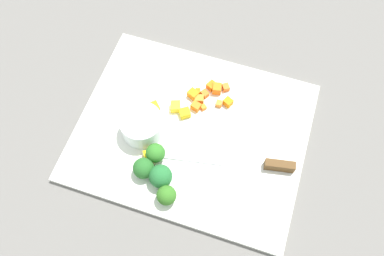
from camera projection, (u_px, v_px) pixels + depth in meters
name	position (u px, v px, depth m)	size (l,w,h in m)	color
ground_plane	(192.00, 133.00, 0.78)	(4.00, 4.00, 0.00)	slate
cutting_board	(192.00, 131.00, 0.78)	(0.44, 0.36, 0.01)	white
prep_bowl	(142.00, 126.00, 0.75)	(0.08, 0.08, 0.05)	white
chef_knife	(249.00, 163.00, 0.73)	(0.28, 0.07, 0.02)	silver
carrot_dice_0	(193.00, 94.00, 0.80)	(0.02, 0.02, 0.02)	orange
carrot_dice_1	(228.00, 102.00, 0.79)	(0.02, 0.02, 0.01)	orange
carrot_dice_2	(219.00, 104.00, 0.79)	(0.01, 0.01, 0.01)	orange
carrot_dice_3	(212.00, 86.00, 0.81)	(0.02, 0.02, 0.01)	orange
carrot_dice_4	(198.00, 91.00, 0.80)	(0.01, 0.01, 0.01)	orange
carrot_dice_5	(203.00, 107.00, 0.79)	(0.01, 0.01, 0.01)	orange
carrot_dice_6	(204.00, 94.00, 0.80)	(0.01, 0.02, 0.01)	orange
carrot_dice_7	(217.00, 89.00, 0.80)	(0.02, 0.02, 0.02)	orange
carrot_dice_8	(226.00, 87.00, 0.81)	(0.01, 0.01, 0.01)	orange
carrot_dice_9	(199.00, 99.00, 0.79)	(0.02, 0.02, 0.01)	orange
carrot_dice_10	(196.00, 106.00, 0.79)	(0.02, 0.02, 0.01)	orange
pepper_dice_0	(149.00, 156.00, 0.74)	(0.02, 0.02, 0.02)	yellow
pepper_dice_1	(185.00, 113.00, 0.78)	(0.02, 0.02, 0.02)	yellow
pepper_dice_2	(176.00, 107.00, 0.78)	(0.02, 0.02, 0.02)	yellow
pepper_dice_3	(154.00, 108.00, 0.78)	(0.02, 0.02, 0.02)	yellow
broccoli_floret_0	(143.00, 168.00, 0.71)	(0.04, 0.04, 0.04)	#97B057
broccoli_floret_1	(161.00, 176.00, 0.71)	(0.04, 0.04, 0.04)	#8DAB68
broccoli_floret_2	(155.00, 153.00, 0.72)	(0.04, 0.04, 0.04)	#88B467
broccoli_floret_3	(166.00, 195.00, 0.69)	(0.04, 0.04, 0.04)	#90B95A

